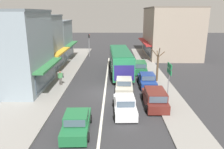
% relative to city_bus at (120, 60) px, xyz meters
% --- Properties ---
extents(ground_plane, '(140.00, 140.00, 0.00)m').
position_rel_city_bus_xyz_m(ground_plane, '(-1.80, -7.50, -1.88)').
color(ground_plane, '#2D2D30').
extents(lane_centre_line, '(0.20, 28.00, 0.01)m').
position_rel_city_bus_xyz_m(lane_centre_line, '(-1.80, -3.50, -1.88)').
color(lane_centre_line, silver).
rests_on(lane_centre_line, ground).
extents(sidewalk_left, '(5.20, 44.00, 0.14)m').
position_rel_city_bus_xyz_m(sidewalk_left, '(-8.60, -1.50, -1.81)').
color(sidewalk_left, gray).
rests_on(sidewalk_left, ground).
extents(kerb_right, '(2.80, 44.00, 0.12)m').
position_rel_city_bus_xyz_m(kerb_right, '(4.40, -1.50, -1.82)').
color(kerb_right, gray).
rests_on(kerb_right, ground).
extents(shopfront_corner_near, '(8.65, 7.88, 8.36)m').
position_rel_city_bus_xyz_m(shopfront_corner_near, '(-11.98, -6.45, 2.29)').
color(shopfront_corner_near, '#84939E').
rests_on(shopfront_corner_near, ground).
extents(shopfront_mid_block, '(7.33, 8.01, 7.78)m').
position_rel_city_bus_xyz_m(shopfront_mid_block, '(-11.98, 1.81, 2.00)').
color(shopfront_mid_block, '#84939E').
rests_on(shopfront_mid_block, ground).
extents(shopfront_far_end, '(7.32, 7.39, 6.74)m').
position_rel_city_bus_xyz_m(shopfront_far_end, '(-11.98, 9.75, 1.49)').
color(shopfront_far_end, '#84939E').
rests_on(shopfront_far_end, ground).
extents(building_right_far, '(9.70, 12.87, 8.99)m').
position_rel_city_bus_xyz_m(building_right_far, '(9.68, 12.83, 2.61)').
color(building_right_far, gray).
rests_on(building_right_far, ground).
extents(city_bus, '(3.13, 10.97, 3.23)m').
position_rel_city_bus_xyz_m(city_bus, '(0.00, 0.00, 0.00)').
color(city_bus, '#237A4C').
rests_on(city_bus, ground).
extents(sedan_adjacent_lane_trail, '(2.00, 4.25, 1.47)m').
position_rel_city_bus_xyz_m(sedan_adjacent_lane_trail, '(0.05, -12.18, -1.22)').
color(sedan_adjacent_lane_trail, silver).
rests_on(sedan_adjacent_lane_trail, ground).
extents(sedan_behind_bus_mid, '(2.01, 4.26, 1.47)m').
position_rel_city_bus_xyz_m(sedan_behind_bus_mid, '(0.22, -7.08, -1.22)').
color(sedan_behind_bus_mid, '#B7B29E').
rests_on(sedan_behind_bus_mid, ground).
extents(sedan_queue_gap_filler, '(2.02, 4.26, 1.47)m').
position_rel_city_bus_xyz_m(sedan_queue_gap_filler, '(-3.41, -15.26, -1.22)').
color(sedan_queue_gap_filler, '#1E6638').
rests_on(sedan_queue_gap_filler, ground).
extents(parked_wagon_kerb_front, '(1.95, 4.51, 1.58)m').
position_rel_city_bus_xyz_m(parked_wagon_kerb_front, '(2.77, -10.83, -1.14)').
color(parked_wagon_kerb_front, '#561E19').
rests_on(parked_wagon_kerb_front, ground).
extents(parked_sedan_kerb_second, '(1.91, 4.21, 1.47)m').
position_rel_city_bus_xyz_m(parked_sedan_kerb_second, '(2.89, -5.21, -1.22)').
color(parked_sedan_kerb_second, navy).
rests_on(parked_sedan_kerb_second, ground).
extents(parked_wagon_kerb_third, '(2.05, 4.56, 1.58)m').
position_rel_city_bus_xyz_m(parked_wagon_kerb_third, '(2.68, 0.56, -1.14)').
color(parked_wagon_kerb_third, '#1E6638').
rests_on(parked_wagon_kerb_third, ground).
extents(traffic_light_downstreet, '(0.33, 0.24, 4.20)m').
position_rel_city_bus_xyz_m(traffic_light_downstreet, '(-5.56, 11.90, 0.97)').
color(traffic_light_downstreet, gray).
rests_on(traffic_light_downstreet, ground).
extents(directional_road_sign, '(0.10, 1.40, 3.60)m').
position_rel_city_bus_xyz_m(directional_road_sign, '(4.32, -9.16, 0.82)').
color(directional_road_sign, gray).
rests_on(directional_road_sign, ground).
extents(street_tree_right, '(1.60, 1.63, 4.24)m').
position_rel_city_bus_xyz_m(street_tree_right, '(4.30, -3.72, 0.04)').
color(street_tree_right, brown).
rests_on(street_tree_right, ground).
extents(pedestrian_with_handbag_near, '(0.57, 0.54, 1.63)m').
position_rel_city_bus_xyz_m(pedestrian_with_handbag_near, '(-6.86, -5.47, -0.81)').
color(pedestrian_with_handbag_near, '#4C4742').
rests_on(pedestrian_with_handbag_near, sidewalk_left).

